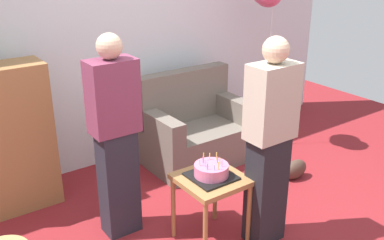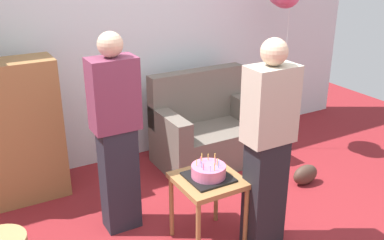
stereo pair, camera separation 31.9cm
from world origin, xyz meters
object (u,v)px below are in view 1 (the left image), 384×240
object	(u,v)px
bookshelf	(2,139)
birthday_cake	(211,171)
person_blowing_candles	(116,138)
person_holding_cake	(269,144)
handbag	(295,169)
side_table	(211,187)
couch	(195,131)

from	to	relation	value
bookshelf	birthday_cake	distance (m)	1.81
birthday_cake	person_blowing_candles	bearing A→B (deg)	133.80
person_holding_cake	birthday_cake	bearing A→B (deg)	-1.34
person_blowing_candles	handbag	bearing A→B (deg)	-2.60
side_table	person_holding_cake	size ratio (longest dim) A/B	0.35
person_blowing_candles	handbag	xyz separation A→B (m)	(1.82, -0.24, -0.73)
side_table	person_blowing_candles	size ratio (longest dim) A/B	0.35
bookshelf	person_holding_cake	bearing A→B (deg)	-47.00
couch	person_blowing_candles	bearing A→B (deg)	-150.97
couch	bookshelf	size ratio (longest dim) A/B	0.69
person_blowing_candles	person_holding_cake	world-z (taller)	same
birthday_cake	handbag	distance (m)	1.43
couch	person_blowing_candles	size ratio (longest dim) A/B	0.67
couch	person_blowing_candles	world-z (taller)	person_blowing_candles
birthday_cake	bookshelf	bearing A→B (deg)	129.53
couch	person_blowing_candles	xyz separation A→B (m)	(-1.24, -0.69, 0.49)
person_blowing_candles	handbag	distance (m)	1.97
person_holding_cake	person_blowing_candles	bearing A→B (deg)	-10.33
person_blowing_candles	handbag	world-z (taller)	person_blowing_candles
bookshelf	person_blowing_candles	world-z (taller)	person_blowing_candles
couch	person_holding_cake	distance (m)	1.58
person_holding_cake	side_table	bearing A→B (deg)	-1.34
couch	person_holding_cake	bearing A→B (deg)	-104.36
person_blowing_candles	person_holding_cake	size ratio (longest dim) A/B	1.00
bookshelf	handbag	bearing A→B (deg)	-24.19
side_table	handbag	bearing A→B (deg)	12.76
handbag	bookshelf	bearing A→B (deg)	155.81
couch	side_table	bearing A→B (deg)	-120.87
bookshelf	person_blowing_candles	size ratio (longest dim) A/B	0.98
person_holding_cake	bookshelf	bearing A→B (deg)	-16.29
couch	handbag	xyz separation A→B (m)	(0.57, -0.93, -0.24)
side_table	handbag	size ratio (longest dim) A/B	2.02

